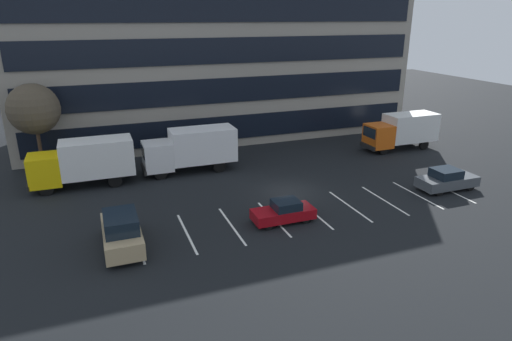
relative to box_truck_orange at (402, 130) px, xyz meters
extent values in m
plane|color=black|center=(-14.74, -6.16, -1.89)|extent=(120.00, 120.00, 0.00)
cube|color=gray|center=(-14.74, 11.84, 7.11)|extent=(39.28, 10.99, 18.00)
cube|color=black|center=(-14.74, 6.29, 0.09)|extent=(37.71, 0.16, 2.30)
cube|color=black|center=(-14.74, 6.29, 3.69)|extent=(37.71, 0.16, 2.30)
cube|color=black|center=(-14.74, 6.29, 7.29)|extent=(37.71, 0.16, 2.30)
cube|color=black|center=(-14.74, 6.29, 10.89)|extent=(37.71, 0.16, 2.30)
cube|color=silver|center=(-25.94, -10.05, -1.89)|extent=(0.14, 5.40, 0.01)
cube|color=silver|center=(-23.14, -10.05, -1.89)|extent=(0.14, 5.40, 0.01)
cube|color=silver|center=(-20.34, -10.05, -1.89)|extent=(0.14, 5.40, 0.01)
cube|color=silver|center=(-17.54, -10.05, -1.89)|extent=(0.14, 5.40, 0.01)
cube|color=silver|center=(-14.74, -10.05, -1.89)|extent=(0.14, 5.40, 0.01)
cube|color=silver|center=(-11.94, -10.05, -1.89)|extent=(0.14, 5.40, 0.01)
cube|color=silver|center=(-9.14, -10.05, -1.89)|extent=(0.14, 5.40, 0.01)
cube|color=silver|center=(-6.34, -10.05, -1.89)|extent=(0.14, 5.40, 0.01)
cube|color=silver|center=(-3.54, -10.05, -1.89)|extent=(0.14, 5.40, 0.01)
cube|color=#D85914|center=(-2.64, 0.00, -0.36)|extent=(2.12, 2.31, 2.12)
cube|color=black|center=(-3.68, 0.00, 0.07)|extent=(0.06, 1.94, 0.93)
cube|color=white|center=(0.92, 0.00, 0.17)|extent=(5.00, 2.40, 2.60)
cube|color=black|center=(-3.74, 0.00, -1.27)|extent=(0.19, 2.31, 0.38)
cylinder|color=black|center=(-2.64, -0.99, -1.41)|extent=(0.96, 0.29, 0.96)
cylinder|color=black|center=(-2.64, 0.99, -1.41)|extent=(0.96, 0.29, 0.96)
cylinder|color=black|center=(1.92, -0.99, -1.41)|extent=(0.96, 0.29, 0.96)
cylinder|color=black|center=(1.92, 0.99, -1.41)|extent=(0.96, 0.29, 0.96)
cube|color=white|center=(-23.05, 0.76, -0.28)|extent=(2.22, 2.42, 2.22)
cube|color=black|center=(-24.14, 0.76, 0.16)|extent=(0.06, 2.03, 0.98)
cube|color=white|center=(-19.32, 0.76, 0.27)|extent=(5.24, 2.52, 2.72)
cube|color=black|center=(-24.21, 0.76, -1.24)|extent=(0.20, 2.42, 0.40)
cylinder|color=black|center=(-23.05, -0.27, -1.39)|extent=(1.01, 0.30, 1.01)
cylinder|color=black|center=(-23.05, 1.80, -1.39)|extent=(1.01, 0.30, 1.01)
cylinder|color=black|center=(-18.28, -0.27, -1.39)|extent=(1.01, 0.30, 1.01)
cylinder|color=black|center=(-18.28, 1.80, -1.39)|extent=(1.01, 0.30, 1.01)
cube|color=yellow|center=(-31.27, 0.32, -0.30)|extent=(2.20, 2.40, 2.20)
cube|color=black|center=(-32.35, 0.32, 0.14)|extent=(0.06, 2.01, 0.97)
cube|color=white|center=(-27.57, 0.32, 0.25)|extent=(5.20, 2.50, 2.70)
cube|color=black|center=(-32.42, 0.32, -1.24)|extent=(0.20, 2.40, 0.40)
cylinder|color=black|center=(-31.27, -0.71, -1.39)|extent=(1.00, 0.30, 1.00)
cylinder|color=black|center=(-31.27, 1.35, -1.39)|extent=(1.00, 0.30, 1.00)
cylinder|color=black|center=(-26.53, -0.71, -1.39)|extent=(1.00, 0.30, 1.00)
cylinder|color=black|center=(-26.53, 1.35, -1.39)|extent=(1.00, 0.30, 1.00)
cube|color=#474C51|center=(-3.55, -9.93, -1.28)|extent=(4.50, 1.88, 0.73)
cube|color=black|center=(-3.77, -9.93, -0.60)|extent=(1.89, 1.66, 0.63)
cylinder|color=black|center=(-2.11, -9.11, -1.58)|extent=(0.63, 0.23, 0.63)
cylinder|color=black|center=(-2.11, -10.74, -1.58)|extent=(0.63, 0.23, 0.63)
cylinder|color=black|center=(-4.99, -9.11, -1.58)|extent=(0.63, 0.23, 0.63)
cylinder|color=black|center=(-4.99, -10.74, -1.58)|extent=(0.63, 0.23, 0.63)
cube|color=tan|center=(-26.82, -10.51, -1.12)|extent=(1.99, 4.70, 0.97)
cube|color=black|center=(-26.82, -10.74, -0.20)|extent=(1.75, 2.59, 0.87)
cylinder|color=black|center=(-27.70, -9.00, -1.55)|extent=(0.22, 0.70, 0.70)
cylinder|color=black|center=(-25.95, -9.00, -1.55)|extent=(0.22, 0.70, 0.70)
cylinder|color=black|center=(-27.70, -12.01, -1.55)|extent=(0.22, 0.70, 0.70)
cylinder|color=black|center=(-25.95, -12.01, -1.55)|extent=(0.22, 0.70, 0.70)
cube|color=maroon|center=(-17.14, -10.63, -1.36)|extent=(3.90, 1.63, 0.63)
cube|color=black|center=(-16.95, -10.63, -0.77)|extent=(1.64, 1.44, 0.54)
cylinder|color=black|center=(-18.39, -11.34, -1.62)|extent=(0.54, 0.20, 0.54)
cylinder|color=black|center=(-18.39, -9.93, -1.62)|extent=(0.54, 0.20, 0.54)
cylinder|color=black|center=(-15.89, -11.34, -1.62)|extent=(0.54, 0.20, 0.54)
cylinder|color=black|center=(-15.89, -9.93, -1.62)|extent=(0.54, 0.20, 0.54)
cylinder|color=#473323|center=(-31.74, 4.10, 0.03)|extent=(0.28, 0.28, 3.85)
sphere|color=#4C4233|center=(-31.74, 4.10, 3.50)|extent=(3.92, 3.92, 3.92)
camera|label=1|loc=(-27.64, -33.60, 10.38)|focal=31.13mm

